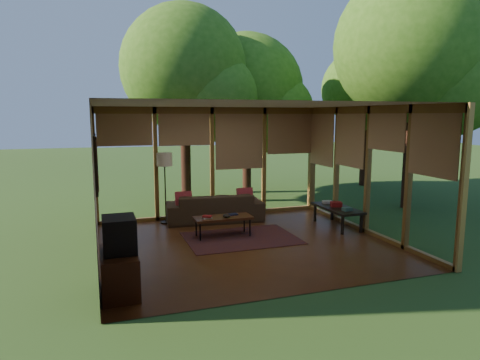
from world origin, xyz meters
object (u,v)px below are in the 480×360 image
object	(u,v)px
coffee_table	(223,218)
side_console	(337,209)
floor_lamp	(165,163)
television	(119,235)
sofa	(214,207)
media_cabinet	(119,272)

from	to	relation	value
coffee_table	side_console	distance (m)	2.67
coffee_table	floor_lamp	bearing A→B (deg)	121.76
television	coffee_table	distance (m)	3.16
television	floor_lamp	distance (m)	4.01
floor_lamp	coffee_table	size ratio (longest dim) A/B	1.38
floor_lamp	coffee_table	world-z (taller)	floor_lamp
television	coffee_table	xyz separation A→B (m)	(2.18, 2.25, -0.46)
side_console	coffee_table	bearing A→B (deg)	178.75
sofa	floor_lamp	world-z (taller)	floor_lamp
sofa	side_console	bearing A→B (deg)	155.78
floor_lamp	sofa	bearing A→B (deg)	-8.84
sofa	coffee_table	bearing A→B (deg)	87.47
television	floor_lamp	world-z (taller)	floor_lamp
sofa	television	xyz separation A→B (m)	(-2.36, -3.60, 0.52)
floor_lamp	side_console	bearing A→B (deg)	-23.66
sofa	coffee_table	world-z (taller)	sofa
television	media_cabinet	bearing A→B (deg)	180.00
media_cabinet	television	size ratio (longest dim) A/B	1.82
sofa	coffee_table	xyz separation A→B (m)	(-0.19, -1.35, 0.06)
side_console	floor_lamp	bearing A→B (deg)	156.34
sofa	side_console	size ratio (longest dim) A/B	1.62
floor_lamp	media_cabinet	bearing A→B (deg)	-108.34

